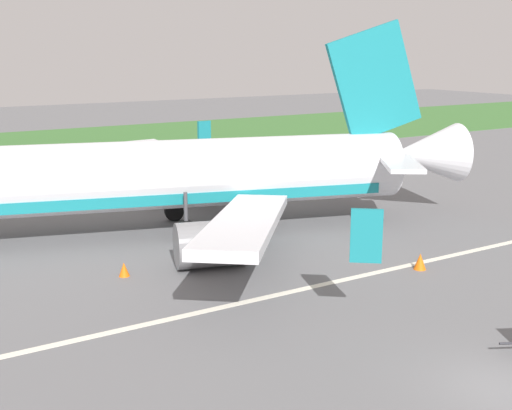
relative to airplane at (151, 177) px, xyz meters
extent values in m
plane|color=slate|center=(1.94, -21.38, -3.05)|extent=(220.00, 220.00, 0.00)
cube|color=#3D7033|center=(1.94, 36.33, -3.02)|extent=(220.00, 28.00, 0.06)
cube|color=silver|center=(1.94, -11.49, -3.05)|extent=(120.00, 0.36, 0.01)
cylinder|color=silver|center=(-0.99, 0.29, 0.10)|extent=(29.83, 11.99, 3.70)
cube|color=teal|center=(-0.99, 0.29, -0.92)|extent=(26.90, 10.97, 0.56)
cone|color=silver|center=(15.47, -4.54, 0.60)|extent=(5.31, 4.64, 3.52)
cube|color=silver|center=(0.62, -8.88, -0.57)|extent=(10.10, 11.81, 1.35)
cube|color=teal|center=(1.31, -15.86, 0.38)|extent=(0.99, 0.84, 1.90)
cylinder|color=gray|center=(-0.12, -7.04, -1.92)|extent=(3.66, 2.92, 2.10)
cube|color=silver|center=(5.32, 7.14, -0.57)|extent=(3.87, 13.19, 1.35)
cube|color=teal|center=(9.67, 12.64, 0.38)|extent=(1.11, 0.31, 1.90)
cylinder|color=gray|center=(3.70, 5.99, -1.92)|extent=(3.66, 2.92, 2.10)
cube|color=teal|center=(12.25, -3.59, 4.85)|extent=(5.84, 2.03, 6.88)
cube|color=silver|center=(11.54, -6.72, 0.70)|extent=(4.42, 5.31, 0.24)
cube|color=silver|center=(13.35, -0.58, 0.70)|extent=(1.95, 5.25, 0.24)
cylinder|color=#4C4C51|center=(0.79, -2.52, -1.48)|extent=(0.20, 0.20, 2.04)
cylinder|color=black|center=(0.79, -2.52, -2.50)|extent=(1.18, 0.74, 1.10)
cylinder|color=#4C4C51|center=(2.03, 1.70, -1.48)|extent=(0.20, 0.20, 2.04)
cylinder|color=black|center=(2.03, 1.70, -2.50)|extent=(1.18, 0.74, 1.10)
cone|color=orange|center=(7.81, -12.16, -2.68)|extent=(0.56, 0.56, 0.74)
cone|color=orange|center=(-3.93, -6.06, -2.74)|extent=(0.48, 0.48, 0.63)
camera|label=1|loc=(-13.45, -32.65, 6.64)|focal=46.61mm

